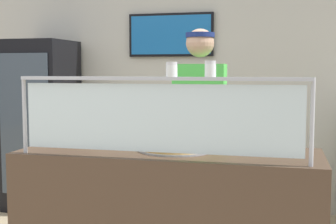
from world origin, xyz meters
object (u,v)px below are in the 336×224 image
Objects in this scene: parmesan_shaker at (172,70)px; pepper_flake_shaker at (210,70)px; worker_figure at (200,130)px; drink_fridge at (41,124)px; pizza_server at (176,145)px; pizza_tray at (176,148)px.

parmesan_shaker is 0.94× the size of pepper_flake_shaker.
parmesan_shaker is 0.99m from worker_figure.
pizza_server is at bearing -41.19° from drink_fridge.
pizza_tray is 0.03m from pizza_server.
drink_fridge is at bearing 138.00° from pepper_flake_shaker.
pizza_tray is at bearing -40.91° from drink_fridge.
pizza_server is 0.60m from pepper_flake_shaker.
pizza_tray is 5.27× the size of pepper_flake_shaker.
pizza_server is 3.16× the size of pepper_flake_shaker.
worker_figure is (-0.21, 0.89, -0.45)m from pepper_flake_shaker.
parmesan_shaker reaches higher than pizza_tray.
pizza_tray is 1.67× the size of pizza_server.
worker_figure is 2.13m from drink_fridge.
pepper_flake_shaker is at bearing -0.00° from parmesan_shaker.
pepper_flake_shaker is at bearing -48.62° from pizza_tray.
pizza_tray is at bearing 131.38° from pepper_flake_shaker.
pepper_flake_shaker is at bearing -76.58° from worker_figure.
pizza_tray is 0.27× the size of drink_fridge.
pizza_tray is 2.42m from drink_fridge.
pizza_tray is at bearing 119.27° from pizza_server.
pepper_flake_shaker is 1.02m from worker_figure.
worker_figure is at bearing 103.42° from pepper_flake_shaker.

